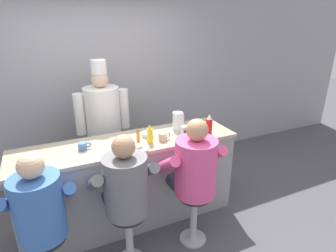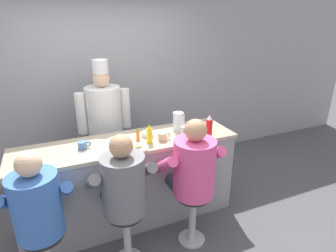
{
  "view_description": "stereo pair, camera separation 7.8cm",
  "coord_description": "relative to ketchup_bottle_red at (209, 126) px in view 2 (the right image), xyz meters",
  "views": [
    {
      "loc": [
        -0.78,
        -2.4,
        2.28
      ],
      "look_at": [
        0.46,
        0.29,
        1.13
      ],
      "focal_mm": 30.0,
      "sensor_mm": 36.0,
      "label": 1
    },
    {
      "loc": [
        -0.71,
        -2.44,
        2.28
      ],
      "look_at": [
        0.46,
        0.29,
        1.13
      ],
      "focal_mm": 30.0,
      "sensor_mm": 36.0,
      "label": 2
    }
  ],
  "objects": [
    {
      "name": "ketchup_bottle_red",
      "position": [
        0.0,
        0.0,
        0.0
      ],
      "size": [
        0.07,
        0.07,
        0.26
      ],
      "color": "red",
      "rests_on": "diner_counter"
    },
    {
      "name": "water_pitcher_clear",
      "position": [
        -0.24,
        0.31,
        -0.01
      ],
      "size": [
        0.15,
        0.13,
        0.22
      ],
      "color": "silver",
      "rests_on": "diner_counter"
    },
    {
      "name": "cereal_bowl",
      "position": [
        -0.65,
        0.27,
        -0.09
      ],
      "size": [
        0.14,
        0.14,
        0.05
      ],
      "color": "white",
      "rests_on": "diner_counter"
    },
    {
      "name": "ground_plane",
      "position": [
        -0.89,
        -0.1,
        -1.13
      ],
      "size": [
        20.0,
        20.0,
        0.0
      ],
      "primitive_type": "plane",
      "color": "#4C4C51"
    },
    {
      "name": "diner_seated_blue",
      "position": [
        -1.83,
        -0.37,
        -0.3
      ],
      "size": [
        0.59,
        0.58,
        1.35
      ],
      "color": "#B2B5BA",
      "rests_on": "ground_plane"
    },
    {
      "name": "diner_seated_pink",
      "position": [
        -0.4,
        -0.37,
        -0.28
      ],
      "size": [
        0.63,
        0.62,
        1.41
      ],
      "color": "#B2B5BA",
      "rests_on": "ground_plane"
    },
    {
      "name": "wall_back",
      "position": [
        -0.89,
        1.57,
        0.22
      ],
      "size": [
        10.0,
        0.06,
        2.7
      ],
      "color": "#99999E",
      "rests_on": "ground_plane"
    },
    {
      "name": "coffee_mug_tan",
      "position": [
        -0.53,
        0.1,
        -0.08
      ],
      "size": [
        0.14,
        0.09,
        0.09
      ],
      "color": "beige",
      "rests_on": "diner_counter"
    },
    {
      "name": "cook_in_whites_near",
      "position": [
        -0.99,
        1.0,
        -0.14
      ],
      "size": [
        0.7,
        0.45,
        1.8
      ],
      "color": "#232328",
      "rests_on": "ground_plane"
    },
    {
      "name": "breakfast_plate",
      "position": [
        -0.85,
        -0.0,
        -0.11
      ],
      "size": [
        0.23,
        0.23,
        0.05
      ],
      "color": "white",
      "rests_on": "diner_counter"
    },
    {
      "name": "diner_seated_grey",
      "position": [
        -1.12,
        -0.37,
        -0.29
      ],
      "size": [
        0.6,
        0.6,
        1.37
      ],
      "color": "#B2B5BA",
      "rests_on": "ground_plane"
    },
    {
      "name": "diner_counter",
      "position": [
        -0.89,
        0.22,
        -0.63
      ],
      "size": [
        2.45,
        0.64,
        1.01
      ],
      "color": "gray",
      "rests_on": "ground_plane"
    },
    {
      "name": "mustard_bottle_yellow",
      "position": [
        -0.69,
        0.08,
        -0.02
      ],
      "size": [
        0.06,
        0.06,
        0.22
      ],
      "color": "yellow",
      "rests_on": "diner_counter"
    },
    {
      "name": "hot_sauce_bottle_orange",
      "position": [
        -0.79,
        0.19,
        -0.05
      ],
      "size": [
        0.04,
        0.04,
        0.14
      ],
      "color": "orange",
      "rests_on": "diner_counter"
    },
    {
      "name": "napkin_dispenser_chrome",
      "position": [
        -0.24,
        0.11,
        -0.06
      ],
      "size": [
        0.11,
        0.07,
        0.12
      ],
      "color": "silver",
      "rests_on": "diner_counter"
    },
    {
      "name": "coffee_mug_blue",
      "position": [
        -1.37,
        0.23,
        -0.08
      ],
      "size": [
        0.13,
        0.09,
        0.08
      ],
      "color": "#4C7AB2",
      "rests_on": "diner_counter"
    }
  ]
}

